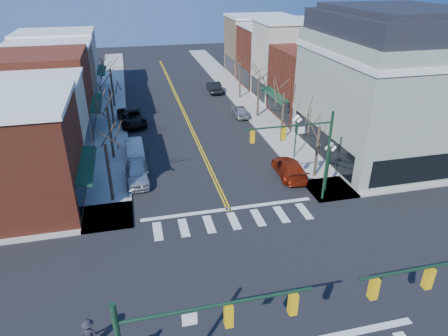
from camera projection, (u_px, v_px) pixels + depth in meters
ground at (261, 280)px, 23.05m from camera, size 160.00×160.00×0.00m
sidewalk_left at (110, 154)px, 38.58m from camera, size 3.50×70.00×0.15m
sidewalk_right at (281, 138)px, 42.22m from camera, size 3.50×70.00×0.15m
bldg_left_brick_a at (3, 160)px, 28.24m from camera, size 10.00×8.50×8.00m
bldg_left_stucco_a at (26, 125)px, 35.09m from camera, size 10.00×7.00×7.50m
bldg_left_brick_b at (40, 95)px, 41.82m from camera, size 10.00×9.00×8.50m
bldg_left_tan at (52, 79)px, 49.14m from camera, size 10.00×7.50×7.80m
bldg_left_stucco_b at (59, 64)px, 55.79m from camera, size 10.00×8.00×8.20m
bldg_right_brick_a at (319, 83)px, 46.86m from camera, size 10.00×8.50×8.00m
bldg_right_stucco at (295, 61)px, 53.14m from camera, size 10.00×7.00×10.00m
bldg_right_brick_b at (275, 56)px, 60.00m from camera, size 10.00×8.00×8.50m
bldg_right_tan at (259, 46)px, 66.84m from camera, size 10.00×8.00×9.00m
victorian_corner at (387, 85)px, 36.10m from camera, size 12.25×14.25×13.30m
traffic_mast_far_right at (305, 147)px, 28.52m from camera, size 6.60×0.28×7.20m
lamppost_corner at (329, 159)px, 30.82m from camera, size 0.36×0.36×4.33m
lamppost_midblock at (296, 129)px, 36.46m from camera, size 0.36×0.36×4.33m
tree_left_a at (109, 174)px, 29.80m from camera, size 0.24×0.24×4.76m
tree_left_b at (111, 133)px, 36.68m from camera, size 0.24×0.24×5.04m
tree_left_c at (112, 109)px, 43.75m from camera, size 0.24×0.24×4.55m
tree_left_d at (113, 88)px, 50.62m from camera, size 0.24×0.24×4.90m
tree_right_a at (317, 153)px, 33.32m from camera, size 0.24×0.24×4.62m
tree_right_b at (282, 118)px, 40.15m from camera, size 0.24×0.24×5.18m
tree_right_c at (258, 98)px, 47.18m from camera, size 0.24×0.24×4.83m
tree_right_d at (240, 80)px, 54.10m from camera, size 0.24×0.24×4.97m
car_left_near at (137, 173)px, 33.33m from camera, size 1.95×4.79×1.63m
car_left_mid at (135, 149)px, 37.98m from camera, size 1.74×4.59×1.49m
car_left_far at (132, 117)px, 45.69m from camera, size 3.47×6.24×1.65m
car_right_near at (289, 168)px, 34.31m from camera, size 2.40×5.20×1.47m
car_right_mid at (240, 111)px, 48.14m from camera, size 1.68×4.06×1.38m
car_right_far at (214, 87)px, 57.55m from camera, size 1.82×4.77×1.55m
pedestrian_dark_b at (89, 333)px, 18.56m from camera, size 1.10×0.73×1.58m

